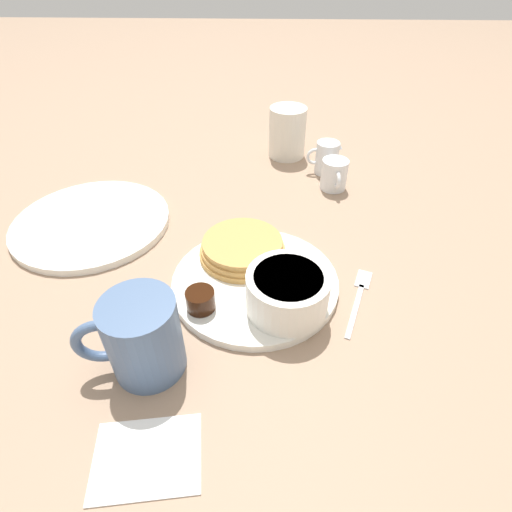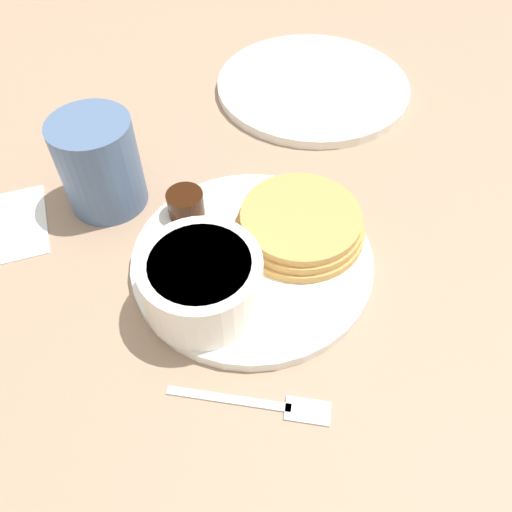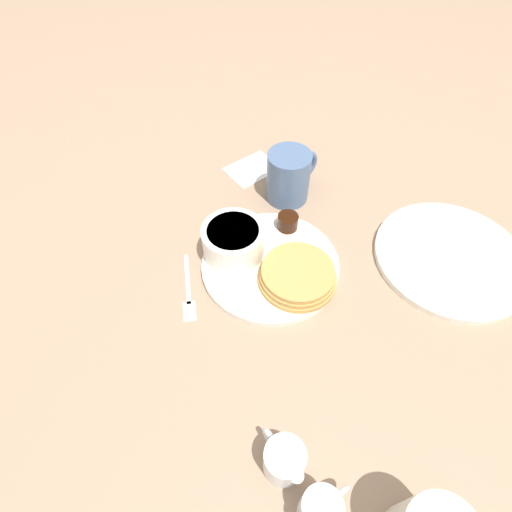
{
  "view_description": "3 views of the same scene",
  "coord_description": "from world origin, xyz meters",
  "px_view_note": "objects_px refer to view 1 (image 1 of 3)",
  "views": [
    {
      "loc": [
        0.01,
        -0.41,
        0.4
      ],
      "look_at": [
        0.0,
        0.01,
        0.05
      ],
      "focal_mm": 28.0,
      "sensor_mm": 36.0,
      "label": 1
    },
    {
      "loc": [
        0.3,
        -0.05,
        0.39
      ],
      "look_at": [
        0.02,
        0.0,
        0.03
      ],
      "focal_mm": 35.0,
      "sensor_mm": 36.0,
      "label": 2
    },
    {
      "loc": [
        0.22,
        0.35,
        0.55
      ],
      "look_at": [
        0.02,
        -0.02,
        0.02
      ],
      "focal_mm": 28.0,
      "sensor_mm": 36.0,
      "label": 3
    }
  ],
  "objects_px": {
    "creamer_pitcher_far": "(326,157)",
    "fork": "(360,294)",
    "creamer_pitcher_near": "(334,174)",
    "second_mug": "(288,132)",
    "coffee_mug": "(141,337)",
    "bowl": "(287,291)",
    "plate": "(255,282)"
  },
  "relations": [
    {
      "from": "creamer_pitcher_far",
      "to": "second_mug",
      "type": "bearing_deg",
      "value": 134.59
    },
    {
      "from": "creamer_pitcher_near",
      "to": "plate",
      "type": "bearing_deg",
      "value": -117.23
    },
    {
      "from": "plate",
      "to": "fork",
      "type": "relative_size",
      "value": 1.81
    },
    {
      "from": "second_mug",
      "to": "plate",
      "type": "bearing_deg",
      "value": -97.63
    },
    {
      "from": "creamer_pitcher_far",
      "to": "coffee_mug",
      "type": "bearing_deg",
      "value": -118.02
    },
    {
      "from": "coffee_mug",
      "to": "creamer_pitcher_near",
      "type": "xyz_separation_m",
      "value": [
        0.26,
        0.41,
        -0.02
      ]
    },
    {
      "from": "fork",
      "to": "second_mug",
      "type": "distance_m",
      "value": 0.44
    },
    {
      "from": "creamer_pitcher_far",
      "to": "bowl",
      "type": "bearing_deg",
      "value": -103.0
    },
    {
      "from": "creamer_pitcher_far",
      "to": "fork",
      "type": "bearing_deg",
      "value": -87.82
    },
    {
      "from": "creamer_pitcher_near",
      "to": "second_mug",
      "type": "relative_size",
      "value": 0.66
    },
    {
      "from": "creamer_pitcher_far",
      "to": "second_mug",
      "type": "xyz_separation_m",
      "value": [
        -0.08,
        0.08,
        0.02
      ]
    },
    {
      "from": "bowl",
      "to": "coffee_mug",
      "type": "height_order",
      "value": "coffee_mug"
    },
    {
      "from": "creamer_pitcher_far",
      "to": "second_mug",
      "type": "height_order",
      "value": "second_mug"
    },
    {
      "from": "coffee_mug",
      "to": "fork",
      "type": "height_order",
      "value": "coffee_mug"
    },
    {
      "from": "creamer_pitcher_far",
      "to": "creamer_pitcher_near",
      "type": "bearing_deg",
      "value": -82.09
    },
    {
      "from": "creamer_pitcher_near",
      "to": "creamer_pitcher_far",
      "type": "xyz_separation_m",
      "value": [
        -0.01,
        0.06,
        0.0
      ]
    },
    {
      "from": "creamer_pitcher_far",
      "to": "fork",
      "type": "relative_size",
      "value": 0.54
    },
    {
      "from": "second_mug",
      "to": "bowl",
      "type": "bearing_deg",
      "value": -91.58
    },
    {
      "from": "bowl",
      "to": "creamer_pitcher_far",
      "type": "distance_m",
      "value": 0.4
    },
    {
      "from": "fork",
      "to": "coffee_mug",
      "type": "bearing_deg",
      "value": -155.23
    },
    {
      "from": "coffee_mug",
      "to": "creamer_pitcher_far",
      "type": "relative_size",
      "value": 1.66
    },
    {
      "from": "fork",
      "to": "plate",
      "type": "bearing_deg",
      "value": 174.3
    },
    {
      "from": "creamer_pitcher_far",
      "to": "second_mug",
      "type": "distance_m",
      "value": 0.11
    },
    {
      "from": "creamer_pitcher_near",
      "to": "creamer_pitcher_far",
      "type": "bearing_deg",
      "value": 97.91
    },
    {
      "from": "coffee_mug",
      "to": "second_mug",
      "type": "height_order",
      "value": "second_mug"
    },
    {
      "from": "plate",
      "to": "coffee_mug",
      "type": "height_order",
      "value": "coffee_mug"
    },
    {
      "from": "plate",
      "to": "coffee_mug",
      "type": "xyz_separation_m",
      "value": [
        -0.12,
        -0.14,
        0.04
      ]
    },
    {
      "from": "creamer_pitcher_near",
      "to": "creamer_pitcher_far",
      "type": "relative_size",
      "value": 1.05
    },
    {
      "from": "bowl",
      "to": "creamer_pitcher_near",
      "type": "height_order",
      "value": "bowl"
    },
    {
      "from": "coffee_mug",
      "to": "second_mug",
      "type": "relative_size",
      "value": 1.04
    },
    {
      "from": "plate",
      "to": "creamer_pitcher_near",
      "type": "bearing_deg",
      "value": 62.77
    },
    {
      "from": "plate",
      "to": "fork",
      "type": "xyz_separation_m",
      "value": [
        0.15,
        -0.01,
        -0.0
      ]
    }
  ]
}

